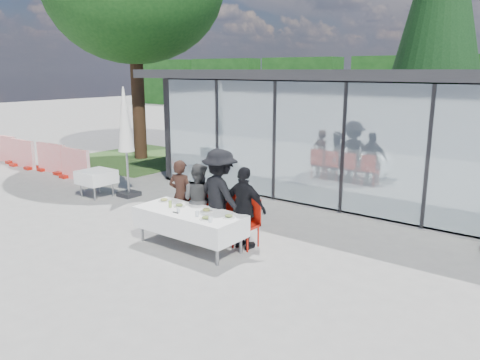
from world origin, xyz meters
name	(u,v)px	position (x,y,z in m)	size (l,w,h in m)	color
ground	(198,254)	(0.00, 0.00, 0.00)	(90.00, 90.00, 0.00)	gray
pavilion	(437,115)	(2.00, 8.16, 2.15)	(14.80, 8.80, 3.44)	gray
treeline	(457,89)	(-2.00, 28.00, 2.20)	(62.50, 2.00, 4.40)	#113712
dining_table	(189,221)	(-0.38, 0.19, 0.54)	(2.26, 0.96, 0.75)	white
diner_a	(181,196)	(-1.21, 0.81, 0.79)	(0.57, 0.57, 1.57)	#311C16
diner_chair_a	(185,205)	(-1.21, 0.94, 0.54)	(0.44, 0.44, 0.97)	#B1170B
diner_b	(199,200)	(-0.69, 0.81, 0.78)	(0.76, 0.76, 1.56)	#484848
diner_chair_b	(203,210)	(-0.69, 0.94, 0.54)	(0.44, 0.44, 0.97)	#B1170B
diner_c	(220,196)	(-0.11, 0.81, 0.96)	(1.24, 1.24, 1.92)	black
diner_chair_c	(224,215)	(-0.11, 0.94, 0.54)	(0.44, 0.44, 0.97)	#B1170B
diner_d	(244,208)	(0.50, 0.81, 0.82)	(0.96, 0.96, 1.63)	black
diner_chair_d	(248,220)	(0.50, 0.94, 0.54)	(0.44, 0.44, 0.97)	#B1170B
plate_a	(164,200)	(-1.27, 0.37, 0.78)	(0.24, 0.24, 0.07)	silver
plate_b	(179,206)	(-0.73, 0.27, 0.78)	(0.24, 0.24, 0.07)	silver
plate_c	(206,210)	(-0.08, 0.35, 0.78)	(0.24, 0.24, 0.07)	silver
plate_d	(229,216)	(0.51, 0.32, 0.78)	(0.24, 0.24, 0.07)	silver
plate_extra	(206,218)	(0.23, -0.02, 0.78)	(0.24, 0.24, 0.07)	silver
juice_bottle	(170,204)	(-0.84, 0.13, 0.82)	(0.06, 0.06, 0.14)	#96BA4D
drinking_glasses	(195,214)	(-0.04, -0.02, 0.80)	(0.95, 0.19, 0.10)	silver
folded_eyeglasses	(176,213)	(-0.50, -0.07, 0.76)	(0.14, 0.03, 0.01)	black
spare_table_left	(96,177)	(-5.04, 1.41, 0.55)	(0.86, 0.86, 0.74)	white
spare_chair_b	(456,209)	(3.59, 4.21, 0.54)	(0.50, 0.50, 0.97)	#B1170B
market_umbrella	(125,126)	(-4.38, 1.97, 1.95)	(0.50, 0.50, 3.00)	black
construction_barriers	(14,153)	(-11.31, 2.34, 0.44)	(9.40, 0.60, 1.00)	red
grass_patch	(141,158)	(-8.50, 6.00, 0.01)	(5.00, 5.00, 0.02)	#385926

